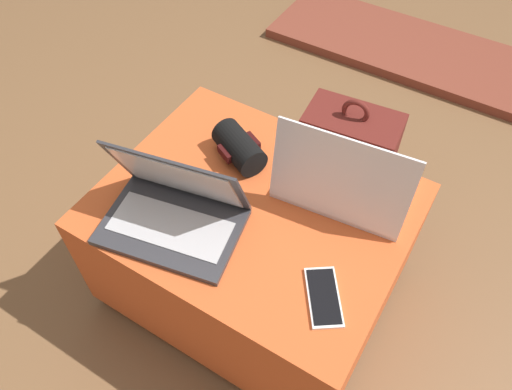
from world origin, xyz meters
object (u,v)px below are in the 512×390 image
(laptop_near, at_px, (174,210))
(backpack, at_px, (345,166))
(laptop_far, at_px, (344,182))
(wrist_brace, at_px, (239,147))
(cell_phone, at_px, (324,297))

(laptop_near, relative_size, backpack, 0.75)
(laptop_far, relative_size, backpack, 0.72)
(laptop_near, height_order, backpack, laptop_near)
(laptop_far, height_order, wrist_brace, laptop_far)
(backpack, bearing_deg, laptop_far, 101.52)
(cell_phone, relative_size, wrist_brace, 0.91)
(laptop_far, height_order, backpack, laptop_far)
(laptop_near, distance_m, backpack, 0.70)
(wrist_brace, bearing_deg, laptop_near, -93.99)
(laptop_near, height_order, wrist_brace, laptop_near)
(laptop_near, bearing_deg, wrist_brace, 74.64)
(backpack, bearing_deg, laptop_near, 63.00)
(cell_phone, bearing_deg, wrist_brace, 111.08)
(cell_phone, bearing_deg, backpack, 72.67)
(laptop_near, xyz_separation_m, backpack, (0.23, 0.60, -0.27))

